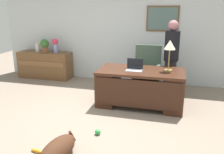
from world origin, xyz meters
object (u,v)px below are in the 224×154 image
object	(u,v)px
desk	(140,87)
laptop	(135,68)
potted_plant	(45,45)
dog_lying	(56,152)
credenza	(45,65)
dog_toy_bone	(37,151)
armchair	(147,72)
person_standing	(171,58)
desk_lamp	(170,47)
vase_empty	(38,48)
vase_with_flowers	(55,44)
dog_toy_ball	(98,132)

from	to	relation	value
desk	laptop	size ratio (longest dim) A/B	5.31
potted_plant	dog_lying	bearing A→B (deg)	-59.02
potted_plant	credenza	bearing A→B (deg)	-177.08
laptop	dog_toy_bone	size ratio (longest dim) A/B	1.63
armchair	laptop	distance (m)	0.95
person_standing	dog_lying	bearing A→B (deg)	-114.38
armchair	dog_lying	world-z (taller)	armchair
credenza	desk_lamp	world-z (taller)	desk_lamp
person_standing	dog_lying	size ratio (longest dim) A/B	1.92
person_standing	dog_lying	world-z (taller)	person_standing
vase_empty	dog_toy_bone	distance (m)	3.99
vase_empty	dog_toy_bone	xyz separation A→B (m)	(1.96, -3.37, -0.83)
desk_lamp	dog_toy_bone	world-z (taller)	desk_lamp
person_standing	vase_with_flowers	world-z (taller)	person_standing
dog_lying	dog_toy_bone	size ratio (longest dim) A/B	4.45
dog_lying	dog_toy_bone	bearing A→B (deg)	161.45
credenza	dog_lying	bearing A→B (deg)	-58.67
credenza	dog_toy_bone	size ratio (longest dim) A/B	7.60
credenza	dog_toy_bone	world-z (taller)	credenza
laptop	desk_lamp	bearing A→B (deg)	10.56
desk_lamp	vase_empty	xyz separation A→B (m)	(-3.63, 1.24, -0.36)
dog_lying	credenza	bearing A→B (deg)	121.33
dog_lying	vase_with_flowers	distance (m)	4.00
person_standing	desk_lamp	bearing A→B (deg)	-92.57
vase_with_flowers	potted_plant	xyz separation A→B (m)	(-0.33, 0.00, -0.04)
dog_toy_ball	dog_lying	bearing A→B (deg)	-110.84
credenza	person_standing	xyz separation A→B (m)	(3.46, -0.54, 0.50)
person_standing	vase_empty	size ratio (longest dim) A/B	7.30
laptop	dog_toy_bone	distance (m)	2.39
laptop	vase_empty	distance (m)	3.28
armchair	dog_toy_ball	xyz separation A→B (m)	(-0.51, -2.22, -0.45)
person_standing	laptop	bearing A→B (deg)	-129.96
laptop	desk_lamp	size ratio (longest dim) A/B	0.53
desk_lamp	potted_plant	bearing A→B (deg)	160.04
dog_toy_ball	armchair	bearing A→B (deg)	77.16
desk_lamp	vase_empty	distance (m)	3.85
vase_with_flowers	vase_empty	distance (m)	0.57
laptop	vase_with_flowers	xyz separation A→B (m)	(-2.43, 1.36, 0.17)
vase_empty	potted_plant	world-z (taller)	potted_plant
dog_toy_ball	vase_with_flowers	bearing A→B (deg)	127.68
dog_lying	armchair	bearing A→B (deg)	74.97
credenza	laptop	size ratio (longest dim) A/B	4.67
desk	vase_with_flowers	xyz separation A→B (m)	(-2.55, 1.33, 0.57)
desk	vase_empty	bearing A→B (deg)	156.75
person_standing	potted_plant	size ratio (longest dim) A/B	4.68
dog_toy_bone	armchair	bearing A→B (deg)	67.89
laptop	armchair	bearing A→B (deg)	79.95
credenza	desk_lamp	xyz separation A→B (m)	(3.43, -1.23, 0.85)
desk	desk_lamp	world-z (taller)	desk_lamp
desk	dog_lying	xyz separation A→B (m)	(-0.78, -2.16, -0.25)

